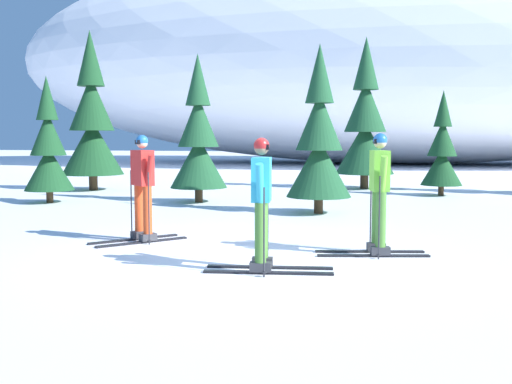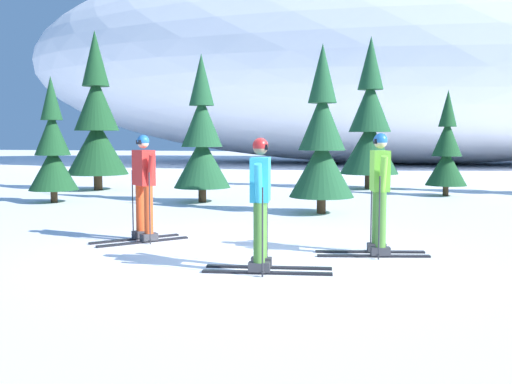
{
  "view_description": "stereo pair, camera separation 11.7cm",
  "coord_description": "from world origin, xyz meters",
  "px_view_note": "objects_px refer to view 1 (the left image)",
  "views": [
    {
      "loc": [
        1.89,
        -8.71,
        1.79
      ],
      "look_at": [
        0.14,
        0.1,
        0.95
      ],
      "focal_mm": 42.11,
      "sensor_mm": 36.0,
      "label": 1
    },
    {
      "loc": [
        2.01,
        -8.69,
        1.79
      ],
      "look_at": [
        0.14,
        0.1,
        0.95
      ],
      "focal_mm": 42.11,
      "sensor_mm": 36.0,
      "label": 2
    }
  ],
  "objects_px": {
    "skier_cyan_jacket": "(262,202)",
    "pine_tree_far_left": "(92,124)",
    "pine_tree_center_left": "(198,141)",
    "pine_tree_right": "(442,152)",
    "skier_lime_jacket": "(379,191)",
    "pine_tree_center": "(319,143)",
    "pine_tree_center_right": "(365,126)",
    "skier_red_jacket": "(142,185)",
    "pine_tree_left": "(48,150)"
  },
  "relations": [
    {
      "from": "skier_lime_jacket",
      "to": "pine_tree_left",
      "type": "height_order",
      "value": "pine_tree_left"
    },
    {
      "from": "pine_tree_center_left",
      "to": "skier_lime_jacket",
      "type": "bearing_deg",
      "value": -53.52
    },
    {
      "from": "skier_red_jacket",
      "to": "pine_tree_center_left",
      "type": "xyz_separation_m",
      "value": [
        -0.8,
        5.98,
        0.7
      ]
    },
    {
      "from": "skier_red_jacket",
      "to": "pine_tree_left",
      "type": "bearing_deg",
      "value": 132.8
    },
    {
      "from": "pine_tree_center",
      "to": "pine_tree_center_right",
      "type": "relative_size",
      "value": 0.76
    },
    {
      "from": "skier_lime_jacket",
      "to": "pine_tree_right",
      "type": "bearing_deg",
      "value": 78.77
    },
    {
      "from": "pine_tree_center",
      "to": "pine_tree_center_right",
      "type": "xyz_separation_m",
      "value": [
        0.92,
        6.87,
        0.51
      ]
    },
    {
      "from": "pine_tree_right",
      "to": "skier_cyan_jacket",
      "type": "bearing_deg",
      "value": -107.25
    },
    {
      "from": "pine_tree_far_left",
      "to": "pine_tree_left",
      "type": "height_order",
      "value": "pine_tree_far_left"
    },
    {
      "from": "skier_cyan_jacket",
      "to": "pine_tree_center_right",
      "type": "relative_size",
      "value": 0.35
    },
    {
      "from": "pine_tree_center_left",
      "to": "pine_tree_center",
      "type": "height_order",
      "value": "pine_tree_center_left"
    },
    {
      "from": "skier_lime_jacket",
      "to": "skier_red_jacket",
      "type": "bearing_deg",
      "value": 173.92
    },
    {
      "from": "pine_tree_center_left",
      "to": "skier_red_jacket",
      "type": "bearing_deg",
      "value": -82.35
    },
    {
      "from": "skier_cyan_jacket",
      "to": "pine_tree_center",
      "type": "xyz_separation_m",
      "value": [
        0.18,
        6.1,
        0.7
      ]
    },
    {
      "from": "pine_tree_center_left",
      "to": "pine_tree_right",
      "type": "height_order",
      "value": "pine_tree_center_left"
    },
    {
      "from": "skier_red_jacket",
      "to": "pine_tree_right",
      "type": "distance_m",
      "value": 10.85
    },
    {
      "from": "pine_tree_far_left",
      "to": "pine_tree_center_right",
      "type": "xyz_separation_m",
      "value": [
        8.77,
        2.36,
        -0.05
      ]
    },
    {
      "from": "pine_tree_center_left",
      "to": "skier_cyan_jacket",
      "type": "bearing_deg",
      "value": -67.65
    },
    {
      "from": "pine_tree_left",
      "to": "skier_cyan_jacket",
      "type": "bearing_deg",
      "value": -44.21
    },
    {
      "from": "skier_lime_jacket",
      "to": "pine_tree_center_left",
      "type": "relative_size",
      "value": 0.46
    },
    {
      "from": "pine_tree_left",
      "to": "skier_lime_jacket",
      "type": "bearing_deg",
      "value": -32.47
    },
    {
      "from": "pine_tree_center_left",
      "to": "pine_tree_center_right",
      "type": "xyz_separation_m",
      "value": [
        4.32,
        5.14,
        0.47
      ]
    },
    {
      "from": "skier_red_jacket",
      "to": "pine_tree_center_left",
      "type": "distance_m",
      "value": 6.07
    },
    {
      "from": "skier_red_jacket",
      "to": "pine_tree_center_left",
      "type": "relative_size",
      "value": 0.45
    },
    {
      "from": "skier_cyan_jacket",
      "to": "pine_tree_far_left",
      "type": "xyz_separation_m",
      "value": [
        -7.68,
        10.6,
        1.25
      ]
    },
    {
      "from": "pine_tree_far_left",
      "to": "pine_tree_left",
      "type": "xyz_separation_m",
      "value": [
        0.57,
        -3.69,
        -0.77
      ]
    },
    {
      "from": "pine_tree_far_left",
      "to": "skier_lime_jacket",
      "type": "bearing_deg",
      "value": -44.96
    },
    {
      "from": "skier_lime_jacket",
      "to": "pine_tree_center",
      "type": "bearing_deg",
      "value": 105.92
    },
    {
      "from": "pine_tree_center",
      "to": "pine_tree_center_left",
      "type": "bearing_deg",
      "value": 153.03
    },
    {
      "from": "pine_tree_left",
      "to": "pine_tree_center_right",
      "type": "relative_size",
      "value": 0.66
    },
    {
      "from": "skier_cyan_jacket",
      "to": "skier_lime_jacket",
      "type": "xyz_separation_m",
      "value": [
        1.51,
        1.43,
        0.04
      ]
    },
    {
      "from": "pine_tree_far_left",
      "to": "pine_tree_center_right",
      "type": "bearing_deg",
      "value": 15.06
    },
    {
      "from": "skier_red_jacket",
      "to": "pine_tree_center_right",
      "type": "bearing_deg",
      "value": 72.46
    },
    {
      "from": "pine_tree_center",
      "to": "pine_tree_center_right",
      "type": "bearing_deg",
      "value": 82.4
    },
    {
      "from": "pine_tree_left",
      "to": "pine_tree_center_left",
      "type": "relative_size",
      "value": 0.85
    },
    {
      "from": "pine_tree_center_left",
      "to": "pine_tree_right",
      "type": "xyz_separation_m",
      "value": [
        6.63,
        3.16,
        -0.34
      ]
    },
    {
      "from": "pine_tree_far_left",
      "to": "pine_tree_center_right",
      "type": "height_order",
      "value": "pine_tree_far_left"
    },
    {
      "from": "pine_tree_center",
      "to": "skier_cyan_jacket",
      "type": "bearing_deg",
      "value": -91.71
    },
    {
      "from": "skier_cyan_jacket",
      "to": "pine_tree_left",
      "type": "xyz_separation_m",
      "value": [
        -7.11,
        6.91,
        0.49
      ]
    },
    {
      "from": "pine_tree_far_left",
      "to": "pine_tree_right",
      "type": "height_order",
      "value": "pine_tree_far_left"
    },
    {
      "from": "pine_tree_center_left",
      "to": "pine_tree_right",
      "type": "relative_size",
      "value": 1.26
    },
    {
      "from": "pine_tree_center_left",
      "to": "pine_tree_center_right",
      "type": "height_order",
      "value": "pine_tree_center_right"
    },
    {
      "from": "skier_lime_jacket",
      "to": "pine_tree_center",
      "type": "distance_m",
      "value": 4.9
    },
    {
      "from": "pine_tree_far_left",
      "to": "pine_tree_center",
      "type": "relative_size",
      "value": 1.34
    },
    {
      "from": "skier_red_jacket",
      "to": "pine_tree_center",
      "type": "distance_m",
      "value": 5.02
    },
    {
      "from": "pine_tree_center_left",
      "to": "pine_tree_right",
      "type": "bearing_deg",
      "value": 25.5
    },
    {
      "from": "skier_red_jacket",
      "to": "pine_tree_right",
      "type": "xyz_separation_m",
      "value": [
        5.83,
        9.14,
        0.36
      ]
    },
    {
      "from": "pine_tree_far_left",
      "to": "pine_tree_right",
      "type": "distance_m",
      "value": 11.13
    },
    {
      "from": "skier_lime_jacket",
      "to": "pine_tree_center",
      "type": "relative_size",
      "value": 0.47
    },
    {
      "from": "pine_tree_far_left",
      "to": "pine_tree_center",
      "type": "xyz_separation_m",
      "value": [
        7.86,
        -4.51,
        -0.56
      ]
    }
  ]
}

